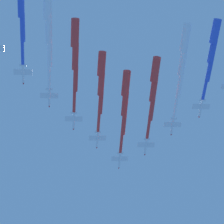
# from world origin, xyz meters

# --- Properties ---
(jet_lead) EXTENTS (47.82, 28.73, 3.90)m
(jet_lead) POSITION_xyz_m (-6.26, -3.05, 178.68)
(jet_lead) COLOR silver
(jet_port_inner) EXTENTS (45.45, 27.30, 3.93)m
(jet_port_inner) POSITION_xyz_m (-8.56, 11.55, 179.25)
(jet_port_inner) COLOR silver
(jet_starboard_inner) EXTENTS (45.97, 27.31, 3.89)m
(jet_starboard_inner) POSITION_xyz_m (-20.11, -9.46, 175.87)
(jet_starboard_inner) COLOR silver
(jet_port_mid) EXTENTS (48.31, 29.39, 3.85)m
(jet_port_mid) POSITION_xyz_m (-14.32, 28.52, 177.27)
(jet_port_mid) COLOR silver
(jet_starboard_mid) EXTENTS (49.75, 29.75, 3.89)m
(jet_starboard_mid) POSITION_xyz_m (-37.65, -13.33, 178.50)
(jet_starboard_mid) COLOR silver
(jet_port_outer) EXTENTS (48.15, 29.43, 3.87)m
(jet_port_outer) POSITION_xyz_m (-18.07, 44.09, 178.30)
(jet_port_outer) COLOR silver
(jet_starboard_outer) EXTENTS (43.05, 25.59, 3.89)m
(jet_starboard_outer) POSITION_xyz_m (-48.33, -21.54, 178.24)
(jet_starboard_outer) COLOR silver
(jet_trail_port) EXTENTS (48.22, 29.13, 3.88)m
(jet_trail_port) POSITION_xyz_m (-21.97, 59.44, 178.22)
(jet_trail_port) COLOR silver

